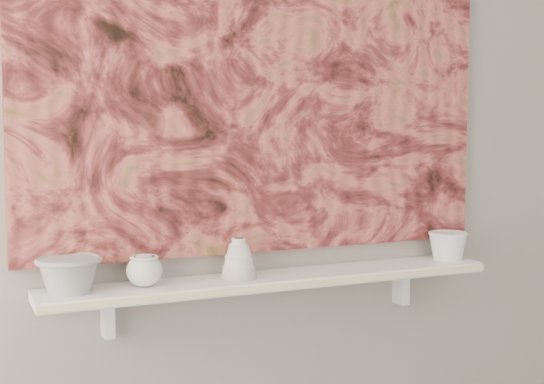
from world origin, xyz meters
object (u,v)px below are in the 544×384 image
painting (264,71)px  bell_vessel (239,258)px  bowl_grey (69,275)px  cup_cream (144,271)px  bowl_white (448,246)px  shelf (275,280)px

painting → bell_vessel: (-0.12, -0.08, -0.55)m
painting → bell_vessel: bearing=-145.5°
bell_vessel → bowl_grey: bearing=180.0°
painting → cup_cream: size_ratio=15.16×
cup_cream → bell_vessel: 0.28m
painting → bowl_white: bearing=-7.3°
shelf → bowl_grey: (-0.60, 0.00, 0.07)m
bowl_grey → cup_cream: size_ratio=1.78×
bowl_white → cup_cream: bearing=180.0°
painting → cup_cream: 0.70m
bowl_grey → bell_vessel: size_ratio=1.48×
shelf → painting: 0.63m
painting → bowl_grey: bearing=-172.4°
painting → shelf: bearing=-90.0°
shelf → bowl_white: (0.63, 0.00, 0.06)m
bowl_grey → cup_cream: 0.20m
bowl_grey → bowl_white: (1.23, 0.00, -0.00)m
painting → bowl_grey: size_ratio=8.54×
bell_vessel → bowl_white: size_ratio=0.92×
painting → bowl_grey: (-0.60, -0.08, -0.56)m
cup_cream → bell_vessel: (0.28, 0.00, 0.01)m
cup_cream → bell_vessel: size_ratio=0.83×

